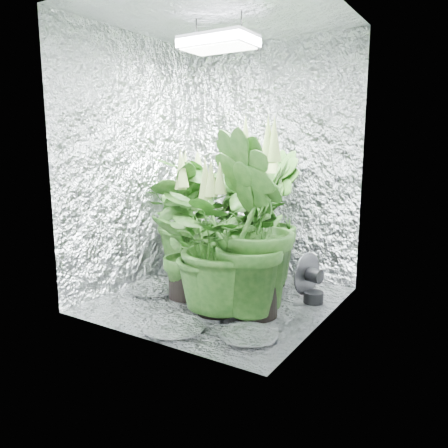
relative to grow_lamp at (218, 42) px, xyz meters
name	(u,v)px	position (x,y,z in m)	size (l,w,h in m)	color
ground	(219,300)	(0.00, 0.00, -1.83)	(1.60, 1.60, 0.00)	silver
walls	(219,166)	(0.00, 0.00, -0.83)	(1.62, 1.62, 2.00)	silver
ceiling	(218,15)	(0.00, 0.00, 0.17)	(1.60, 1.60, 0.01)	silver
grow_lamp	(218,42)	(0.00, 0.00, 0.00)	(0.50, 0.30, 0.22)	gray
plant_a	(197,218)	(-0.45, 0.37, -1.30)	(1.11, 1.11, 1.11)	black
plant_b	(251,231)	(0.13, 0.24, -1.33)	(0.73, 0.73, 1.07)	black
plant_c	(267,220)	(0.14, 0.52, -1.28)	(0.79, 0.79, 1.18)	black
plant_d	(233,231)	(-0.08, 0.35, -1.37)	(0.65, 0.65, 1.00)	black
plant_e	(217,241)	(0.13, -0.22, -1.32)	(1.07, 1.07, 1.06)	black
plant_f	(186,232)	(-0.24, -0.08, -1.32)	(0.74, 0.74, 1.10)	black
plant_g	(256,226)	(0.37, -0.12, -1.21)	(0.92, 0.92, 1.32)	black
circulation_fan	(310,281)	(0.59, 0.32, -1.67)	(0.17, 0.32, 0.37)	black
plant_label	(222,273)	(0.18, -0.25, -1.53)	(0.05, 0.01, 0.07)	white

